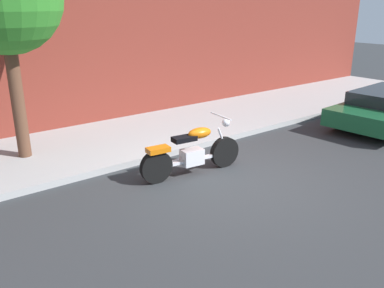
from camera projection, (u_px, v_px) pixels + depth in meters
The scene contains 3 objects.
ground_plane at pixel (227, 181), 8.00m from camera, with size 60.00×60.00×0.00m, color #303335.
sidewalk at pixel (138, 135), 10.54m from camera, with size 24.75×3.29×0.14m, color #A6A6A6.
motorcycle at pixel (192, 153), 8.18m from camera, with size 2.27×0.70×1.15m.
Camera 1 is at (-5.02, -5.38, 3.30)m, focal length 37.97 mm.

